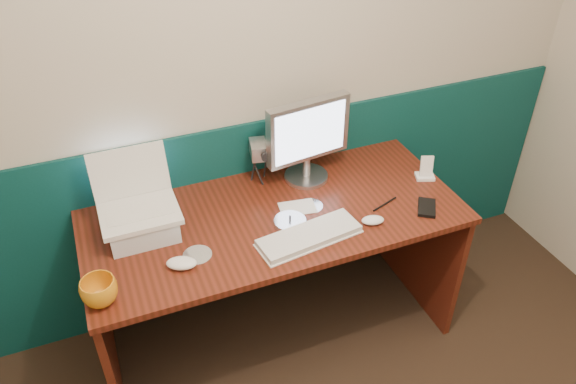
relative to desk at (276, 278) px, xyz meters
name	(u,v)px	position (x,y,z in m)	size (l,w,h in m)	color
back_wall	(230,72)	(-0.05, 0.37, 0.88)	(3.50, 0.04, 2.50)	#B8AE9C
wainscot	(240,215)	(-0.05, 0.36, 0.12)	(3.48, 0.02, 1.00)	#073534
desk	(276,278)	(0.00, 0.00, 0.00)	(1.60, 0.70, 0.75)	#3C160B
laptop_riser	(142,225)	(-0.54, 0.08, 0.42)	(0.27, 0.23, 0.09)	silver
laptop	(135,190)	(-0.54, 0.08, 0.59)	(0.31, 0.24, 0.26)	silver
monitor	(307,141)	(0.23, 0.20, 0.57)	(0.39, 0.11, 0.39)	#A6A7AB
keyboard	(309,236)	(0.07, -0.20, 0.39)	(0.42, 0.14, 0.02)	silver
mouse_right	(373,220)	(0.36, -0.21, 0.39)	(0.10, 0.06, 0.03)	white
mouse_left	(182,263)	(-0.44, -0.17, 0.39)	(0.12, 0.07, 0.04)	white
mug	(99,292)	(-0.74, -0.23, 0.43)	(0.13, 0.13, 0.10)	orange
camcorder	(259,164)	(0.02, 0.26, 0.46)	(0.08, 0.11, 0.18)	#B8B8BD
cd_spindle	(290,223)	(0.03, -0.09, 0.39)	(0.13, 0.13, 0.03)	silver
cd_loose_a	(197,255)	(-0.37, -0.12, 0.38)	(0.11, 0.11, 0.00)	silver
cd_loose_b	(310,206)	(0.16, 0.00, 0.38)	(0.11, 0.11, 0.00)	#B1B6C2
pen	(385,204)	(0.47, -0.11, 0.38)	(0.01, 0.01, 0.14)	black
papers	(297,208)	(0.11, 0.01, 0.38)	(0.15, 0.10, 0.00)	white
dock	(425,176)	(0.74, 0.00, 0.38)	(0.08, 0.06, 0.02)	white
music_player	(427,166)	(0.74, 0.00, 0.44)	(0.06, 0.01, 0.10)	white
pda	(427,208)	(0.62, -0.21, 0.38)	(0.07, 0.13, 0.01)	black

